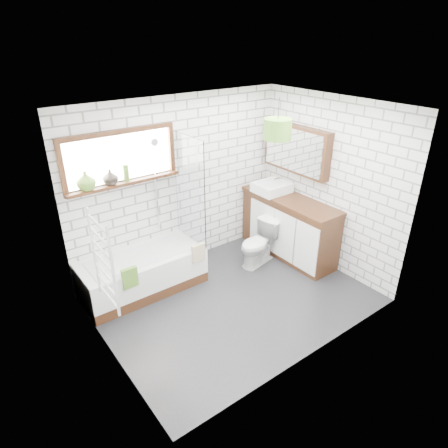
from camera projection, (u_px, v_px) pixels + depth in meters
floor at (234, 299)px, 5.37m from camera, size 3.40×2.60×0.01m
ceiling at (237, 108)px, 4.25m from camera, size 3.40×2.60×0.01m
wall_back at (179, 184)px, 5.74m from camera, size 3.40×0.01×2.50m
wall_front at (318, 261)px, 3.87m from camera, size 3.40×0.01×2.50m
wall_left at (98, 259)px, 3.90m from camera, size 0.01×2.60×2.50m
wall_right at (329, 185)px, 5.72m from camera, size 0.01×2.60×2.50m
window at (121, 158)px, 5.01m from camera, size 1.52×0.16×0.68m
towel_radiator at (103, 262)px, 3.94m from camera, size 0.06×0.52×1.00m
mirror_cabinet at (296, 149)px, 5.93m from camera, size 0.16×1.20×0.70m
shower_riser at (156, 184)px, 5.45m from camera, size 0.02×0.02×1.30m
bathtub at (143, 273)px, 5.45m from camera, size 1.66×0.73×0.54m
shower_screen at (190, 190)px, 5.43m from camera, size 0.02×0.72×1.50m
towel_green at (130, 278)px, 4.90m from camera, size 0.20×0.05×0.27m
towel_beige at (198, 253)px, 5.44m from camera, size 0.20×0.05×0.26m
vanity at (289, 226)px, 6.24m from camera, size 0.54×1.68×0.96m
basin at (272, 187)px, 6.22m from camera, size 0.52×0.45×0.15m
tap at (279, 182)px, 6.29m from camera, size 0.04×0.04×0.15m
toilet at (258, 244)px, 6.04m from camera, size 0.51×0.73×0.68m
vase_olive at (86, 182)px, 4.82m from camera, size 0.30×0.30×0.24m
vase_dark at (111, 179)px, 4.99m from camera, size 0.21×0.21×0.20m
bottle at (126, 174)px, 5.11m from camera, size 0.07×0.07×0.22m
pendant at (277, 129)px, 5.14m from camera, size 0.36×0.36×0.27m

